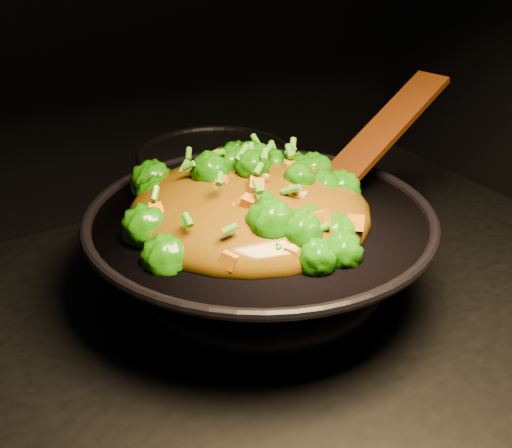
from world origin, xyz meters
TOP-DOWN VIEW (x-y plane):
  - wok at (0.06, 0.11)m, footprint 0.54×0.54m
  - stir_fry at (0.05, 0.12)m, footprint 0.38×0.38m
  - spatula at (0.24, 0.12)m, footprint 0.32×0.14m
  - back_pot at (0.11, 0.32)m, footprint 0.28×0.28m

SIDE VIEW (x-z plane):
  - wok at x=0.06m, z-range 0.90..1.02m
  - back_pot at x=0.11m, z-range 0.90..1.03m
  - stir_fry at x=0.05m, z-range 1.02..1.13m
  - spatula at x=0.24m, z-range 1.01..1.15m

